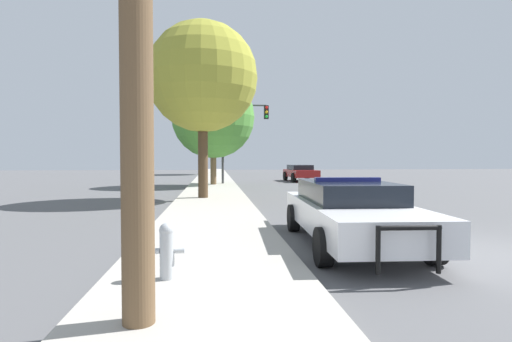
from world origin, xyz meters
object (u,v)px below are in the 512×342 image
object	(u,v)px
tree_sidewalk_far	(206,131)
traffic_light	(241,127)
car_background_oncoming	(300,172)
fire_hydrant	(167,249)
tree_sidewalk_mid	(213,117)
police_car	(350,210)
tree_sidewalk_near	(203,77)

from	to	relation	value
tree_sidewalk_far	traffic_light	bearing A→B (deg)	-81.52
traffic_light	car_background_oncoming	world-z (taller)	traffic_light
fire_hydrant	tree_sidewalk_mid	world-z (taller)	tree_sidewalk_mid
car_background_oncoming	tree_sidewalk_far	size ratio (longest dim) A/B	0.62
tree_sidewalk_far	police_car	bearing A→B (deg)	-84.11
tree_sidewalk_mid	tree_sidewalk_far	size ratio (longest dim) A/B	1.00
car_background_oncoming	tree_sidewalk_far	world-z (taller)	tree_sidewalk_far
tree_sidewalk_near	tree_sidewalk_far	size ratio (longest dim) A/B	1.07
police_car	tree_sidewalk_far	world-z (taller)	tree_sidewalk_far
police_car	tree_sidewalk_mid	bearing A→B (deg)	-78.11
fire_hydrant	tree_sidewalk_mid	bearing A→B (deg)	88.27
fire_hydrant	traffic_light	xyz separation A→B (m)	(2.41, 20.87, 3.30)
police_car	tree_sidewalk_near	world-z (taller)	tree_sidewalk_near
police_car	tree_sidewalk_far	distance (m)	36.59
car_background_oncoming	tree_sidewalk_mid	bearing A→B (deg)	32.74
traffic_light	tree_sidewalk_mid	bearing A→B (deg)	-154.56
police_car	fire_hydrant	size ratio (longest dim) A/B	6.94
car_background_oncoming	fire_hydrant	bearing A→B (deg)	70.22
traffic_light	car_background_oncoming	xyz separation A→B (m)	(4.94, 4.06, -3.14)
tree_sidewalk_near	tree_sidewalk_far	world-z (taller)	tree_sidewalk_near
tree_sidewalk_mid	tree_sidewalk_near	distance (m)	8.58
fire_hydrant	tree_sidewalk_far	distance (m)	38.89
police_car	tree_sidewalk_near	xyz separation A→B (m)	(-3.30, 8.98, 4.50)
police_car	tree_sidewalk_near	size ratio (longest dim) A/B	0.73
police_car	fire_hydrant	xyz separation A→B (m)	(-3.49, -2.49, -0.17)
police_car	tree_sidewalk_mid	xyz separation A→B (m)	(-2.88, 17.52, 3.72)
tree_sidewalk_near	tree_sidewalk_far	distance (m)	27.20
tree_sidewalk_far	fire_hydrant	bearing A→B (deg)	-89.64
car_background_oncoming	tree_sidewalk_near	world-z (taller)	tree_sidewalk_near
traffic_light	tree_sidewalk_far	distance (m)	18.02
tree_sidewalk_near	police_car	bearing A→B (deg)	-69.79
traffic_light	tree_sidewalk_near	distance (m)	9.75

